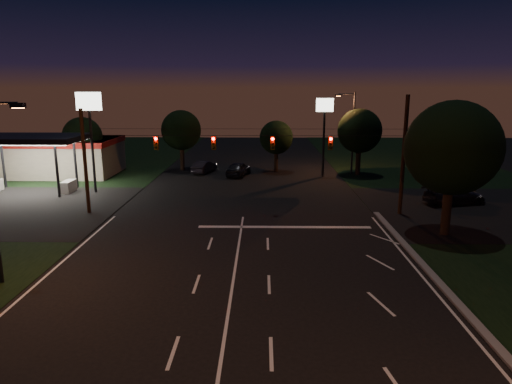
{
  "coord_description": "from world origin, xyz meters",
  "views": [
    {
      "loc": [
        1.47,
        -18.93,
        9.48
      ],
      "look_at": [
        1.05,
        9.33,
        3.0
      ],
      "focal_mm": 32.0,
      "sensor_mm": 36.0,
      "label": 1
    }
  ],
  "objects_px": {
    "tree_right_near": "(452,149)",
    "car_oncoming_a": "(238,169)",
    "utility_pole_right": "(399,214)",
    "car_cross": "(454,195)",
    "car_oncoming_b": "(204,167)"
  },
  "relations": [
    {
      "from": "utility_pole_right",
      "to": "car_oncoming_a",
      "type": "xyz_separation_m",
      "value": [
        -13.2,
        15.38,
        0.77
      ]
    },
    {
      "from": "tree_right_near",
      "to": "car_oncoming_a",
      "type": "relative_size",
      "value": 1.93
    },
    {
      "from": "car_oncoming_a",
      "to": "tree_right_near",
      "type": "bearing_deg",
      "value": 140.21
    },
    {
      "from": "car_oncoming_a",
      "to": "car_cross",
      "type": "relative_size",
      "value": 0.87
    },
    {
      "from": "utility_pole_right",
      "to": "tree_right_near",
      "type": "relative_size",
      "value": 1.03
    },
    {
      "from": "car_oncoming_a",
      "to": "car_oncoming_b",
      "type": "height_order",
      "value": "car_oncoming_a"
    },
    {
      "from": "tree_right_near",
      "to": "car_oncoming_b",
      "type": "xyz_separation_m",
      "value": [
        -18.72,
        22.06,
        -4.99
      ]
    },
    {
      "from": "tree_right_near",
      "to": "car_cross",
      "type": "height_order",
      "value": "tree_right_near"
    },
    {
      "from": "tree_right_near",
      "to": "car_cross",
      "type": "bearing_deg",
      "value": 63.96
    },
    {
      "from": "car_oncoming_a",
      "to": "car_cross",
      "type": "distance_m",
      "value": 22.29
    },
    {
      "from": "tree_right_near",
      "to": "utility_pole_right",
      "type": "bearing_deg",
      "value": 107.53
    },
    {
      "from": "tree_right_near",
      "to": "car_oncoming_b",
      "type": "distance_m",
      "value": 29.36
    },
    {
      "from": "car_oncoming_a",
      "to": "car_oncoming_b",
      "type": "bearing_deg",
      "value": -10.68
    },
    {
      "from": "tree_right_near",
      "to": "car_oncoming_b",
      "type": "bearing_deg",
      "value": 130.31
    },
    {
      "from": "car_cross",
      "to": "car_oncoming_a",
      "type": "bearing_deg",
      "value": 41.3
    }
  ]
}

